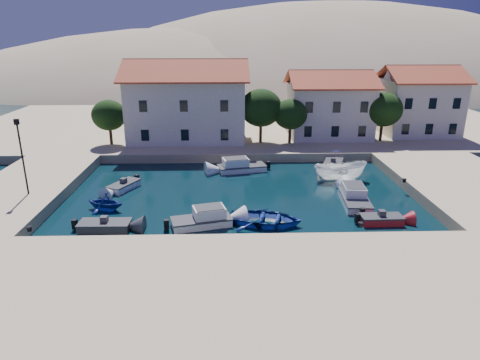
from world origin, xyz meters
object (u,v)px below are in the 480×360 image
(cabin_cruiser_south, at_px, (201,220))
(rowboat_south, at_px, (266,224))
(building_mid, at_px, (329,103))
(boat_east, at_px, (340,180))
(building_right, at_px, (419,100))
(cabin_cruiser_east, at_px, (355,198))
(lamppost, at_px, (21,150))
(building_left, at_px, (187,99))

(cabin_cruiser_south, height_order, rowboat_south, cabin_cruiser_south)
(building_mid, height_order, boat_east, building_mid)
(building_right, bearing_deg, rowboat_south, -130.17)
(building_right, height_order, rowboat_south, building_right)
(building_right, xyz_separation_m, boat_east, (-14.10, -16.30, -5.47))
(building_mid, bearing_deg, boat_east, -97.82)
(building_mid, relative_size, cabin_cruiser_east, 2.01)
(lamppost, bearing_deg, building_left, 60.10)
(cabin_cruiser_east, bearing_deg, rowboat_south, 121.24)
(building_right, relative_size, cabin_cruiser_east, 1.81)
(building_mid, distance_m, lamppost, 36.21)
(building_right, bearing_deg, lamppost, -152.07)
(building_right, distance_m, lamppost, 46.98)
(building_mid, xyz_separation_m, cabin_cruiser_east, (-2.41, -21.47, -4.75))
(building_left, bearing_deg, boat_east, -41.96)
(rowboat_south, bearing_deg, building_left, 30.99)
(building_right, distance_m, cabin_cruiser_east, 27.16)
(building_right, xyz_separation_m, rowboat_south, (-22.23, -26.32, -5.47))
(building_left, height_order, building_right, building_left)
(building_right, xyz_separation_m, lamppost, (-41.50, -22.00, -0.72))
(building_mid, distance_m, rowboat_south, 27.81)
(cabin_cruiser_east, bearing_deg, lamppost, 93.97)
(lamppost, distance_m, rowboat_south, 20.32)
(lamppost, xyz_separation_m, cabin_cruiser_east, (27.09, -0.47, -4.28))
(cabin_cruiser_south, bearing_deg, building_left, 82.13)
(building_left, bearing_deg, building_mid, 3.18)
(cabin_cruiser_south, distance_m, rowboat_south, 4.81)
(lamppost, height_order, rowboat_south, lamppost)
(building_mid, xyz_separation_m, lamppost, (-29.50, -21.00, -0.47))
(boat_east, bearing_deg, lamppost, 97.96)
(building_right, distance_m, rowboat_south, 34.88)
(cabin_cruiser_south, xyz_separation_m, boat_east, (12.91, 10.21, -0.48))
(lamppost, relative_size, cabin_cruiser_south, 1.32)
(building_right, bearing_deg, cabin_cruiser_east, -122.68)
(building_mid, xyz_separation_m, building_right, (12.00, 1.00, 0.25))
(building_mid, bearing_deg, cabin_cruiser_south, -120.47)
(rowboat_south, distance_m, boat_east, 12.91)
(building_right, height_order, lamppost, building_right)
(building_left, bearing_deg, cabin_cruiser_east, -52.71)
(rowboat_south, bearing_deg, building_mid, -8.73)
(building_right, distance_m, boat_east, 22.24)
(building_mid, bearing_deg, lamppost, -144.55)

